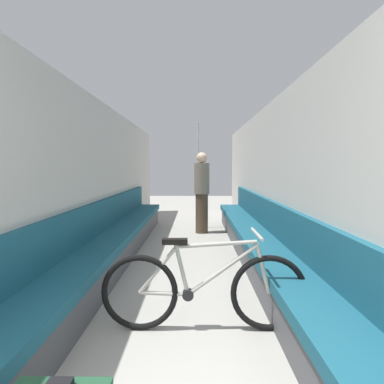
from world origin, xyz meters
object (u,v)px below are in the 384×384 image
Objects in this scene: bicycle at (204,290)px; passenger_standing at (202,192)px; bench_seat_row_left at (111,245)px; bench_seat_row_right at (260,245)px; grab_pole_near at (198,178)px.

passenger_standing is (0.06, 4.08, 0.49)m from bicycle.
bench_seat_row_left is 1.99m from bench_seat_row_right.
bench_seat_row_right is 3.20× the size of grab_pole_near.
bench_seat_row_left is 4.45× the size of passenger_standing.
grab_pole_near is (1.18, 2.80, 0.81)m from bench_seat_row_left.
bench_seat_row_left is at bearing 105.08° from bicycle.
passenger_standing is (-0.74, 2.28, 0.55)m from bench_seat_row_right.
bench_seat_row_left is at bearing -133.51° from passenger_standing.
grab_pole_near is at bearing 83.10° from passenger_standing.
bench_seat_row_left is at bearing 180.00° from bench_seat_row_right.
bicycle is at bearing -89.85° from grab_pole_near.
bench_seat_row_right is at bearing 47.81° from bicycle.
grab_pole_near reaches higher than bicycle.
bench_seat_row_right is 4.45× the size of passenger_standing.
grab_pole_near is (-0.81, 2.80, 0.81)m from bench_seat_row_right.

